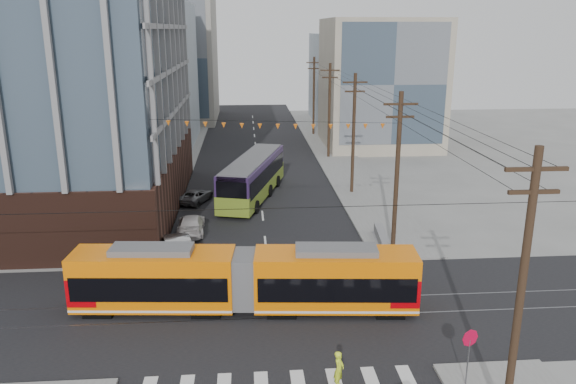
% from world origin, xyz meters
% --- Properties ---
extents(ground, '(160.00, 160.00, 0.00)m').
position_xyz_m(ground, '(0.00, 0.00, 0.00)').
color(ground, slate).
extents(bg_bldg_nw_near, '(18.00, 16.00, 18.00)m').
position_xyz_m(bg_bldg_nw_near, '(-17.00, 52.00, 9.00)').
color(bg_bldg_nw_near, '#8C99A5').
rests_on(bg_bldg_nw_near, ground).
extents(bg_bldg_ne_near, '(14.00, 14.00, 16.00)m').
position_xyz_m(bg_bldg_ne_near, '(16.00, 48.00, 8.00)').
color(bg_bldg_ne_near, gray).
rests_on(bg_bldg_ne_near, ground).
extents(bg_bldg_nw_far, '(16.00, 18.00, 20.00)m').
position_xyz_m(bg_bldg_nw_far, '(-14.00, 72.00, 10.00)').
color(bg_bldg_nw_far, gray).
rests_on(bg_bldg_nw_far, ground).
extents(bg_bldg_ne_far, '(16.00, 16.00, 14.00)m').
position_xyz_m(bg_bldg_ne_far, '(18.00, 68.00, 7.00)').
color(bg_bldg_ne_far, '#8C99A5').
rests_on(bg_bldg_ne_far, ground).
extents(utility_pole_near, '(0.30, 0.30, 11.00)m').
position_xyz_m(utility_pole_near, '(8.50, -6.00, 5.50)').
color(utility_pole_near, black).
rests_on(utility_pole_near, ground).
extents(utility_pole_far, '(0.30, 0.30, 11.00)m').
position_xyz_m(utility_pole_far, '(8.50, 56.00, 5.50)').
color(utility_pole_far, black).
rests_on(utility_pole_far, ground).
extents(streetcar, '(18.53, 4.08, 3.54)m').
position_xyz_m(streetcar, '(-1.47, 4.05, 1.77)').
color(streetcar, orange).
rests_on(streetcar, ground).
extents(city_bus, '(6.35, 13.62, 3.78)m').
position_xyz_m(city_bus, '(-0.68, 25.31, 1.89)').
color(city_bus, '#2F1C46').
rests_on(city_bus, ground).
extents(parked_car_silver, '(2.77, 5.02, 1.57)m').
position_xyz_m(parked_car_silver, '(-5.99, 11.76, 0.78)').
color(parked_car_silver, '#A8A8A8').
rests_on(parked_car_silver, ground).
extents(parked_car_white, '(2.09, 4.80, 1.37)m').
position_xyz_m(parked_car_white, '(-5.46, 16.38, 0.69)').
color(parked_car_white, '#BCB7B6').
rests_on(parked_car_white, ground).
extents(parked_car_grey, '(3.32, 4.63, 1.17)m').
position_xyz_m(parked_car_grey, '(-5.76, 24.22, 0.59)').
color(parked_car_grey, slate).
rests_on(parked_car_grey, ground).
extents(pedestrian, '(0.63, 0.73, 1.69)m').
position_xyz_m(pedestrian, '(2.49, -3.13, 0.85)').
color(pedestrian, '#DAF629').
rests_on(pedestrian, ground).
extents(stop_sign, '(0.98, 0.98, 2.57)m').
position_xyz_m(stop_sign, '(7.91, -3.55, 1.28)').
color(stop_sign, red).
rests_on(stop_sign, ground).
extents(jersey_barrier, '(1.29, 4.10, 0.81)m').
position_xyz_m(jersey_barrier, '(8.30, 13.28, 0.40)').
color(jersey_barrier, slate).
rests_on(jersey_barrier, ground).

